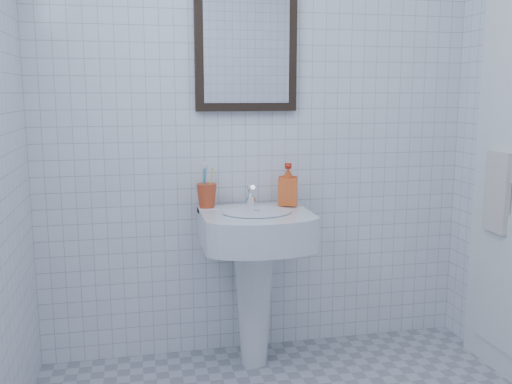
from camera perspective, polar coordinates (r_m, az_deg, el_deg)
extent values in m
cube|color=white|center=(2.86, 0.29, 8.32)|extent=(2.20, 0.02, 2.50)
cone|color=white|center=(2.84, -0.21, -10.88)|extent=(0.20, 0.20, 0.64)
cube|color=white|center=(2.69, -0.01, -3.64)|extent=(0.51, 0.37, 0.16)
cube|color=white|center=(2.81, -0.62, -1.62)|extent=(0.51, 0.09, 0.03)
cylinder|color=white|center=(2.64, 0.11, -1.97)|extent=(0.32, 0.32, 0.01)
cylinder|color=white|center=(2.78, -0.53, -0.98)|extent=(0.05, 0.05, 0.05)
cylinder|color=white|center=(2.76, -0.47, 0.08)|extent=(0.02, 0.09, 0.07)
cylinder|color=white|center=(2.79, -0.61, -0.18)|extent=(0.03, 0.05, 0.08)
imported|color=red|center=(2.81, 3.22, 0.76)|extent=(0.12, 0.12, 0.20)
cube|color=black|center=(2.84, -0.99, 14.36)|extent=(0.50, 0.04, 0.62)
cube|color=white|center=(2.82, -0.91, 14.39)|extent=(0.42, 0.00, 0.54)
torus|color=white|center=(2.88, 23.55, 3.52)|extent=(0.01, 0.18, 0.18)
cube|color=beige|center=(2.89, 22.98, -0.02)|extent=(0.03, 0.16, 0.38)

